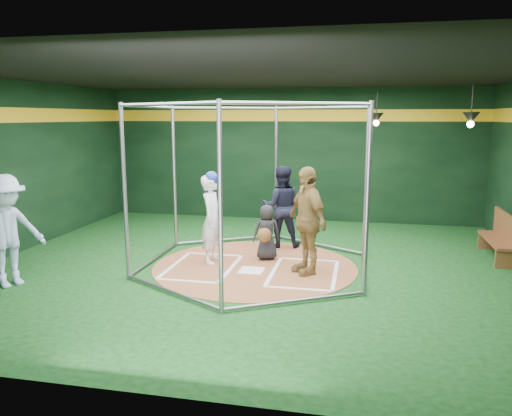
% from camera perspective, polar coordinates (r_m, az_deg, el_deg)
% --- Properties ---
extents(room_shell, '(10.10, 9.10, 3.53)m').
position_cam_1_polar(room_shell, '(9.06, -0.12, 3.97)').
color(room_shell, '#0C350F').
rests_on(room_shell, ground).
extents(clay_disc, '(3.80, 3.80, 0.01)m').
position_cam_1_polar(clay_disc, '(9.41, -0.13, -6.68)').
color(clay_disc, '#985B37').
rests_on(clay_disc, ground).
extents(home_plate, '(0.43, 0.43, 0.01)m').
position_cam_1_polar(home_plate, '(9.12, -0.52, -7.15)').
color(home_plate, white).
rests_on(home_plate, clay_disc).
extents(batter_box_left, '(1.17, 1.77, 0.01)m').
position_cam_1_polar(batter_box_left, '(9.41, -6.15, -6.67)').
color(batter_box_left, white).
rests_on(batter_box_left, clay_disc).
extents(batter_box_right, '(1.17, 1.77, 0.01)m').
position_cam_1_polar(batter_box_right, '(9.02, 5.50, -7.40)').
color(batter_box_right, white).
rests_on(batter_box_right, clay_disc).
extents(batting_cage, '(4.05, 4.67, 3.00)m').
position_cam_1_polar(batting_cage, '(9.08, -0.13, 2.37)').
color(batting_cage, gray).
rests_on(batting_cage, ground).
extents(pendant_lamp_near, '(0.34, 0.34, 0.90)m').
position_cam_1_polar(pendant_lamp_near, '(12.40, 13.59, 9.98)').
color(pendant_lamp_near, black).
rests_on(pendant_lamp_near, room_shell).
extents(pendant_lamp_far, '(0.34, 0.34, 0.90)m').
position_cam_1_polar(pendant_lamp_far, '(11.01, 23.35, 9.42)').
color(pendant_lamp_far, black).
rests_on(pendant_lamp_far, room_shell).
extents(batter_figure, '(0.42, 0.63, 1.76)m').
position_cam_1_polar(batter_figure, '(9.48, -5.04, -1.09)').
color(batter_figure, white).
rests_on(batter_figure, clay_disc).
extents(visitor_leopard, '(1.04, 1.18, 1.91)m').
position_cam_1_polar(visitor_leopard, '(8.85, 5.82, -1.41)').
color(visitor_leopard, tan).
rests_on(visitor_leopard, clay_disc).
extents(catcher_figure, '(0.62, 0.65, 1.08)m').
position_cam_1_polar(catcher_figure, '(9.70, 1.20, -2.81)').
color(catcher_figure, black).
rests_on(catcher_figure, clay_disc).
extents(umpire, '(0.95, 0.80, 1.74)m').
position_cam_1_polar(umpire, '(10.63, 2.89, 0.17)').
color(umpire, black).
rests_on(umpire, clay_disc).
extents(bystander_blue, '(1.19, 1.38, 1.86)m').
position_cam_1_polar(bystander_blue, '(9.11, -26.58, -2.36)').
color(bystander_blue, '#A8BBDE').
rests_on(bystander_blue, ground).
extents(dugout_bench, '(0.37, 1.57, 0.92)m').
position_cam_1_polar(dugout_bench, '(10.94, 26.16, -2.82)').
color(dugout_bench, brown).
rests_on(dugout_bench, ground).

